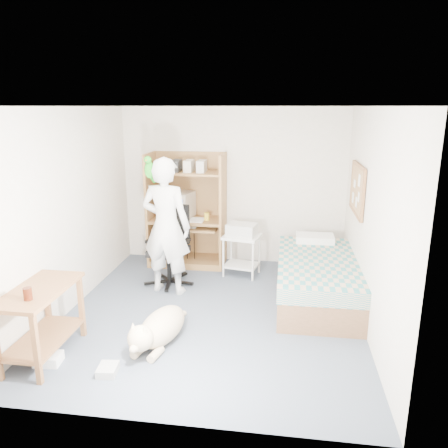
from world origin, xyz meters
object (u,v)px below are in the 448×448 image
Objects in this scene: side_desk at (41,312)px; person at (166,226)px; bed at (317,278)px; office_chair at (171,256)px; dog at (159,328)px; computer_hutch at (188,214)px; printer_cart at (242,249)px.

person is at bearing 65.33° from side_desk.
bed is 2.13m from person.
bed is at bearing 2.23° from office_chair.
office_chair is at bearing -72.88° from person.
office_chair is (0.78, 2.09, -0.09)m from side_desk.
person is at bearing -179.08° from bed.
side_desk reaches higher than dog.
bed is (2.00, -1.12, -0.53)m from computer_hutch.
side_desk is 2.01m from person.
office_chair reaches higher than side_desk.
bed is at bearing -29.29° from computer_hutch.
bed is 1.08× the size of person.
person reaches higher than dog.
computer_hutch reaches higher than printer_cart.
side_desk is 3.09m from printer_cart.
printer_cart is (0.95, 0.75, -0.52)m from person.
printer_cart is at bearing 33.85° from office_chair.
dog is at bearing 19.82° from side_desk.
bed is at bearing 32.50° from side_desk.
side_desk is 1.59× the size of printer_cart.
person is (-0.03, -1.15, 0.11)m from computer_hutch.
bed reaches higher than printer_cart.
dog is (1.10, 0.40, -0.30)m from side_desk.
dog is at bearing -140.95° from bed.
person is (-2.03, -0.03, 0.65)m from bed.
printer_cart is (1.77, 2.53, -0.08)m from side_desk.
side_desk is at bearing -147.30° from dog.
computer_hutch reaches higher than side_desk.
side_desk reaches higher than printer_cart.
side_desk is at bearing 75.21° from person.
person is at bearing -91.52° from computer_hutch.
computer_hutch is 1.80× the size of side_desk.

